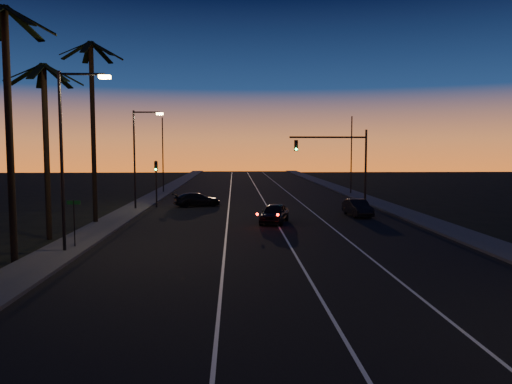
{
  "coord_description": "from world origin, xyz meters",
  "views": [
    {
      "loc": [
        -2.49,
        -5.01,
        5.17
      ],
      "look_at": [
        -1.36,
        20.77,
        2.98
      ],
      "focal_mm": 35.0,
      "sensor_mm": 36.0,
      "label": 1
    }
  ],
  "objects_px": {
    "right_car": "(358,208)",
    "cross_car": "(197,199)",
    "lead_car": "(274,213)",
    "signal_mast": "(340,154)"
  },
  "relations": [
    {
      "from": "right_car",
      "to": "cross_car",
      "type": "bearing_deg",
      "value": 150.81
    },
    {
      "from": "lead_car",
      "to": "cross_car",
      "type": "xyz_separation_m",
      "value": [
        -6.24,
        10.67,
        -0.06
      ]
    },
    {
      "from": "right_car",
      "to": "cross_car",
      "type": "distance_m",
      "value": 14.92
    },
    {
      "from": "signal_mast",
      "to": "cross_car",
      "type": "distance_m",
      "value": 13.7
    },
    {
      "from": "right_car",
      "to": "cross_car",
      "type": "relative_size",
      "value": 0.87
    },
    {
      "from": "signal_mast",
      "to": "right_car",
      "type": "distance_m",
      "value": 7.9
    },
    {
      "from": "lead_car",
      "to": "signal_mast",
      "type": "bearing_deg",
      "value": 56.12
    },
    {
      "from": "signal_mast",
      "to": "lead_car",
      "type": "height_order",
      "value": "signal_mast"
    },
    {
      "from": "right_car",
      "to": "lead_car",
      "type": "bearing_deg",
      "value": -153.44
    },
    {
      "from": "lead_car",
      "to": "right_car",
      "type": "relative_size",
      "value": 1.18
    }
  ]
}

